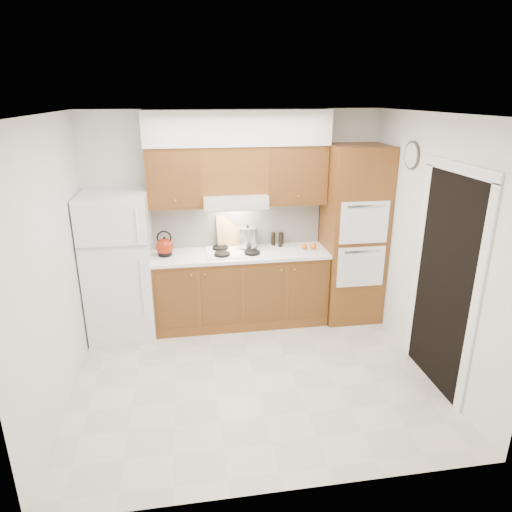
{
  "coord_description": "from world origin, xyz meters",
  "views": [
    {
      "loc": [
        -0.61,
        -4.02,
        2.76
      ],
      "look_at": [
        0.1,
        0.45,
        1.15
      ],
      "focal_mm": 32.0,
      "sensor_mm": 36.0,
      "label": 1
    }
  ],
  "objects_px": {
    "fridge": "(119,267)",
    "stock_pot": "(248,237)",
    "oven_cabinet": "(353,235)",
    "kettle": "(165,247)"
  },
  "relations": [
    {
      "from": "fridge",
      "to": "stock_pot",
      "type": "bearing_deg",
      "value": 6.85
    },
    {
      "from": "fridge",
      "to": "stock_pot",
      "type": "xyz_separation_m",
      "value": [
        1.54,
        0.19,
        0.23
      ]
    },
    {
      "from": "oven_cabinet",
      "to": "stock_pot",
      "type": "xyz_separation_m",
      "value": [
        -1.3,
        0.15,
        -0.01
      ]
    },
    {
      "from": "fridge",
      "to": "oven_cabinet",
      "type": "xyz_separation_m",
      "value": [
        2.85,
        0.03,
        0.24
      ]
    },
    {
      "from": "fridge",
      "to": "stock_pot",
      "type": "relative_size",
      "value": 7.19
    },
    {
      "from": "fridge",
      "to": "kettle",
      "type": "xyz_separation_m",
      "value": [
        0.53,
        0.07,
        0.19
      ]
    },
    {
      "from": "oven_cabinet",
      "to": "kettle",
      "type": "height_order",
      "value": "oven_cabinet"
    },
    {
      "from": "fridge",
      "to": "stock_pot",
      "type": "height_order",
      "value": "fridge"
    },
    {
      "from": "fridge",
      "to": "oven_cabinet",
      "type": "height_order",
      "value": "oven_cabinet"
    },
    {
      "from": "fridge",
      "to": "oven_cabinet",
      "type": "distance_m",
      "value": 2.86
    }
  ]
}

